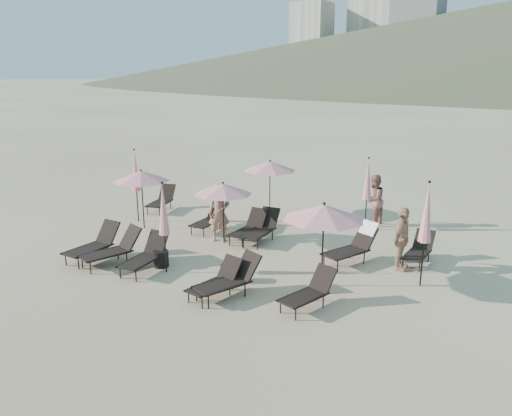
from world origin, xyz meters
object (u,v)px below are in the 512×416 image
Objects in this scene: lounger_1 at (113,248)px; lounger_10 at (354,245)px; lounger_3 at (230,278)px; umbrella_open_0 at (141,176)px; umbrella_open_3 at (270,166)px; umbrella_open_1 at (223,189)px; beachgoer_a at (219,213)px; lounger_8 at (262,228)px; lounger_5 at (309,291)px; beachgoer_b at (374,200)px; lounger_2 at (146,255)px; umbrella_closed_3 at (368,180)px; umbrella_open_2 at (324,212)px; umbrella_closed_2 at (135,171)px; umbrella_closed_1 at (427,213)px; umbrella_closed_0 at (163,210)px; side_table_1 at (228,273)px; lounger_4 at (216,281)px; lounger_11 at (419,250)px; lounger_6 at (162,200)px; side_table_0 at (161,259)px; lounger_9 at (249,227)px; beachgoer_c at (402,239)px; lounger_7 at (211,216)px.

lounger_10 is at bearing 49.83° from lounger_1.
umbrella_open_0 reaches higher than lounger_3.
lounger_10 is at bearing 8.22° from umbrella_open_0.
umbrella_open_3 reaches higher than umbrella_open_0.
umbrella_open_1 is 0.88m from beachgoer_a.
lounger_8 is 1.47m from beachgoer_a.
beachgoer_b is at bearing 113.17° from lounger_5.
lounger_10 is 5.75m from umbrella_open_3.
lounger_2 is 0.68× the size of umbrella_closed_3.
umbrella_closed_2 reaches higher than umbrella_open_2.
umbrella_open_2 is at bearing -145.53° from umbrella_closed_1.
umbrella_closed_0 reaches higher than side_table_1.
lounger_5 is (2.20, 0.74, 0.00)m from lounger_4.
umbrella_open_2 is at bearing 12.50° from lounger_2.
umbrella_open_2 is at bearing -7.27° from umbrella_open_0.
lounger_6 is at bearing 179.49° from lounger_11.
lounger_4 is at bearing -132.99° from umbrella_open_2.
lounger_11 is 0.73× the size of umbrella_open_1.
lounger_5 reaches higher than lounger_4.
umbrella_closed_1 is at bearing -12.92° from lounger_8.
lounger_11 is at bearing 4.76° from lounger_8.
side_table_1 is at bearing -6.93° from beachgoer_b.
lounger_10 is 3.98× the size of side_table_0.
lounger_9 is 0.79× the size of umbrella_open_0.
lounger_6 is 9.35m from umbrella_open_2.
lounger_2 is 3.39m from umbrella_open_1.
lounger_8 reaches higher than lounger_11.
lounger_1 is 3.62m from beachgoer_a.
umbrella_open_0 is at bearing -177.00° from umbrella_closed_1.
side_table_1 is (2.37, 0.67, -0.22)m from lounger_2.
umbrella_closed_2 is 9.75m from beachgoer_c.
lounger_2 is 0.92× the size of beachgoer_a.
umbrella_closed_2 is 1.05× the size of umbrella_closed_3.
lounger_10 is (3.65, 0.10, 0.09)m from lounger_9.
lounger_5 is 0.85× the size of lounger_10.
umbrella_closed_2 reaches higher than umbrella_open_1.
umbrella_open_1 reaches higher than side_table_1.
lounger_9 is 4.81m from beachgoer_b.
lounger_2 is 1.08× the size of lounger_5.
lounger_3 is 0.90× the size of umbrella_open_1.
umbrella_open_2 is 0.87× the size of umbrella_closed_0.
umbrella_closed_0 is at bearing -35.03° from umbrella_closed_2.
beachgoer_a is at bearing -164.99° from lounger_11.
lounger_7 is 5.87m from beachgoer_b.
beachgoer_a is (1.25, 3.37, 0.48)m from lounger_1.
umbrella_closed_1 is 1.55× the size of beachgoer_c.
umbrella_closed_2 is 8.71m from beachgoer_b.
lounger_6 is 0.80× the size of umbrella_open_3.
lounger_3 is at bearing 16.84° from lounger_1.
lounger_9 is at bearing -69.83° from umbrella_open_3.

